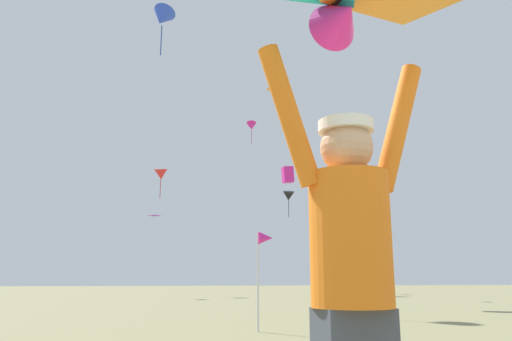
{
  "coord_description": "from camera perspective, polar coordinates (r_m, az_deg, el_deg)",
  "views": [
    {
      "loc": [
        -0.86,
        -2.17,
        0.94
      ],
      "look_at": [
        -0.14,
        2.31,
        1.93
      ],
      "focal_mm": 34.7,
      "sensor_mm": 36.0,
      "label": 1
    }
  ],
  "objects": [
    {
      "name": "distant_kite_magenta_far_center",
      "position": [
        38.96,
        -0.53,
        5.13
      ],
      "size": [
        1.07,
        1.16,
        1.81
      ],
      "color": "#DB2393"
    },
    {
      "name": "distant_kite_red_low_left",
      "position": [
        30.29,
        -10.91,
        -0.44
      ],
      "size": [
        0.97,
        1.06,
        1.85
      ],
      "color": "red"
    },
    {
      "name": "distant_kite_magenta_overhead_distant",
      "position": [
        31.61,
        3.68,
        -0.49
      ],
      "size": [
        0.74,
        0.72,
        1.09
      ],
      "color": "#DB2393"
    },
    {
      "name": "distant_kite_purple_low_right",
      "position": [
        25.7,
        -11.63,
        -5.05
      ],
      "size": [
        0.54,
        0.54,
        0.08
      ],
      "color": "purple"
    },
    {
      "name": "distant_kite_blue_mid_right",
      "position": [
        21.36,
        -10.77,
        16.92
      ],
      "size": [
        1.17,
        1.12,
        2.22
      ],
      "color": "blue"
    },
    {
      "name": "distant_kite_orange_mid_left",
      "position": [
        30.27,
        1.75,
        9.32
      ],
      "size": [
        0.64,
        0.66,
        0.24
      ],
      "color": "orange"
    },
    {
      "name": "kite_flyer_person",
      "position": [
        2.12,
        10.98,
        -12.1
      ],
      "size": [
        0.81,
        0.39,
        1.92
      ],
      "color": "#424751",
      "rests_on": "ground"
    },
    {
      "name": "distant_kite_teal_high_left",
      "position": [
        18.57,
        10.86,
        1.23
      ],
      "size": [
        1.0,
        0.97,
        1.04
      ],
      "color": "#19B2AD"
    },
    {
      "name": "distant_kite_black_high_right",
      "position": [
        36.23,
        3.77,
        -2.95
      ],
      "size": [
        0.96,
        1.1,
        2.03
      ],
      "color": "black"
    },
    {
      "name": "marker_flag",
      "position": [
        9.22,
        0.97,
        -8.5
      ],
      "size": [
        0.3,
        0.24,
        1.78
      ],
      "color": "silver",
      "rests_on": "ground"
    }
  ]
}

